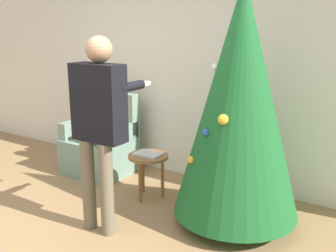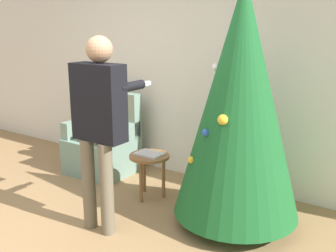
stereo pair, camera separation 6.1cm
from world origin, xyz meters
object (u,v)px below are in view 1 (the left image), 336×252
Objects in this scene: person_seated at (99,119)px; armchair at (102,145)px; person_standing at (99,117)px; christmas_tree at (239,101)px; side_stool at (148,161)px.

armchair is at bearing 90.00° from person_seated.
person_seated is at bearing 133.25° from person_standing.
person_seated reaches higher than armchair.
armchair is at bearing 170.47° from christmas_tree.
christmas_tree is 2.13m from armchair.
person_seated is 1.02m from side_stool.
person_seated is 2.64× the size of side_stool.
person_seated is at bearing 171.28° from christmas_tree.
christmas_tree is 1.29× the size of person_standing.
christmas_tree is 1.76× the size of person_seated.
person_seated is (-1.94, 0.30, -0.47)m from christmas_tree.
christmas_tree is 1.22m from person_standing.
armchair is 0.99m from side_stool.
person_standing reaches higher than armchair.
person_seated is at bearing 163.50° from side_stool.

